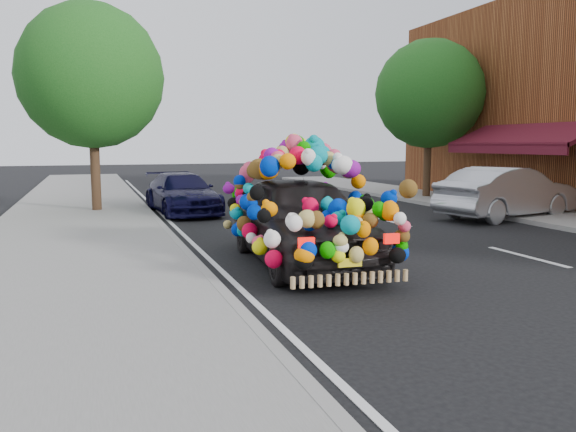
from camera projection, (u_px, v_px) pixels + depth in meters
name	position (u px, v px, depth m)	size (l,w,h in m)	color
ground	(351.00, 272.00, 9.20)	(100.00, 100.00, 0.00)	black
sidewalk	(71.00, 291.00, 7.76)	(4.00, 60.00, 0.12)	gray
kerb	(210.00, 279.00, 8.41)	(0.15, 60.00, 0.13)	gray
lane_markings	(527.00, 257.00, 10.39)	(6.00, 50.00, 0.01)	silver
tree_near_sidewalk	(91.00, 76.00, 16.29)	(4.20, 4.20, 6.13)	#332114
tree_far_b	(429.00, 94.00, 20.70)	(4.00, 4.00, 5.90)	#332114
plush_art_car	(301.00, 199.00, 9.74)	(2.51, 4.87, 2.19)	black
navy_sedan	(182.00, 193.00, 16.87)	(1.68, 4.14, 1.20)	black
silver_hatchback	(507.00, 193.00, 15.65)	(1.53, 4.38, 1.44)	#ABADB2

